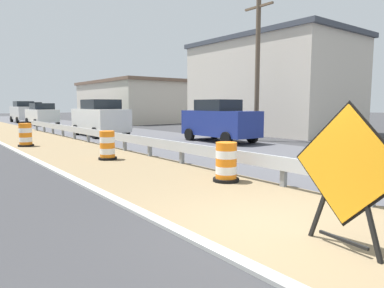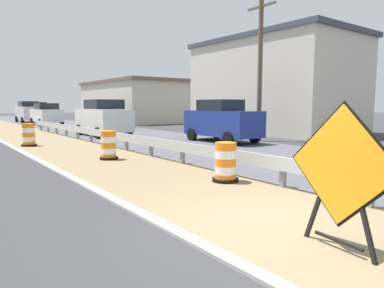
{
  "view_description": "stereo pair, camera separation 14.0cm",
  "coord_description": "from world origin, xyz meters",
  "px_view_note": "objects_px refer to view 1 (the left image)",
  "views": [
    {
      "loc": [
        -4.19,
        -3.19,
        1.9
      ],
      "look_at": [
        1.7,
        4.4,
        0.8
      ],
      "focal_mm": 32.4,
      "sensor_mm": 36.0,
      "label": 1
    },
    {
      "loc": [
        -4.08,
        -3.28,
        1.9
      ],
      "look_at": [
        1.7,
        4.4,
        0.8
      ],
      "focal_mm": 32.4,
      "sensor_mm": 36.0,
      "label": 2
    }
  ],
  "objects_px": {
    "car_trailing_far_lane": "(24,112)",
    "car_mid_far_lane": "(220,121)",
    "traffic_barrel_close": "(107,147)",
    "traffic_barrel_mid": "(26,136)",
    "car_distant_a": "(34,111)",
    "car_lead_far_lane": "(42,114)",
    "traffic_barrel_nearest": "(226,164)",
    "car_trailing_near_lane": "(105,115)",
    "utility_pole_near": "(257,67)",
    "car_lead_near_lane": "(100,118)",
    "warning_sign_diamond": "(346,171)"
  },
  "relations": [
    {
      "from": "car_trailing_far_lane",
      "to": "car_mid_far_lane",
      "type": "bearing_deg",
      "value": -172.82
    },
    {
      "from": "traffic_barrel_close",
      "to": "traffic_barrel_mid",
      "type": "height_order",
      "value": "traffic_barrel_mid"
    },
    {
      "from": "car_distant_a",
      "to": "car_lead_far_lane",
      "type": "bearing_deg",
      "value": -12.75
    },
    {
      "from": "traffic_barrel_nearest",
      "to": "car_mid_far_lane",
      "type": "xyz_separation_m",
      "value": [
        6.12,
        6.96,
        0.63
      ]
    },
    {
      "from": "car_distant_a",
      "to": "traffic_barrel_close",
      "type": "bearing_deg",
      "value": -11.78
    },
    {
      "from": "traffic_barrel_nearest",
      "to": "car_trailing_near_lane",
      "type": "relative_size",
      "value": 0.21
    },
    {
      "from": "car_mid_far_lane",
      "to": "car_trailing_far_lane",
      "type": "bearing_deg",
      "value": -172.26
    },
    {
      "from": "traffic_barrel_close",
      "to": "car_trailing_near_lane",
      "type": "xyz_separation_m",
      "value": [
        7.17,
        16.39,
        0.53
      ]
    },
    {
      "from": "car_trailing_far_lane",
      "to": "car_distant_a",
      "type": "height_order",
      "value": "car_trailing_far_lane"
    },
    {
      "from": "traffic_barrel_nearest",
      "to": "car_trailing_far_lane",
      "type": "relative_size",
      "value": 0.22
    },
    {
      "from": "utility_pole_near",
      "to": "car_trailing_far_lane",
      "type": "bearing_deg",
      "value": 100.71
    },
    {
      "from": "traffic_barrel_nearest",
      "to": "car_mid_far_lane",
      "type": "distance_m",
      "value": 9.29
    },
    {
      "from": "car_trailing_near_lane",
      "to": "car_distant_a",
      "type": "relative_size",
      "value": 0.96
    },
    {
      "from": "car_lead_near_lane",
      "to": "car_trailing_far_lane",
      "type": "xyz_separation_m",
      "value": [
        0.01,
        20.19,
        0.02
      ]
    },
    {
      "from": "traffic_barrel_nearest",
      "to": "traffic_barrel_mid",
      "type": "relative_size",
      "value": 0.93
    },
    {
      "from": "car_distant_a",
      "to": "utility_pole_near",
      "type": "relative_size",
      "value": 0.66
    },
    {
      "from": "car_trailing_far_lane",
      "to": "warning_sign_diamond",
      "type": "bearing_deg",
      "value": 173.46
    },
    {
      "from": "car_lead_near_lane",
      "to": "car_trailing_far_lane",
      "type": "relative_size",
      "value": 1.05
    },
    {
      "from": "traffic_barrel_close",
      "to": "car_lead_near_lane",
      "type": "bearing_deg",
      "value": 68.35
    },
    {
      "from": "traffic_barrel_mid",
      "to": "car_lead_near_lane",
      "type": "distance_m",
      "value": 5.67
    },
    {
      "from": "warning_sign_diamond",
      "to": "traffic_barrel_mid",
      "type": "xyz_separation_m",
      "value": [
        -0.64,
        14.79,
        -0.58
      ]
    },
    {
      "from": "car_lead_far_lane",
      "to": "car_mid_far_lane",
      "type": "xyz_separation_m",
      "value": [
        3.27,
        -20.79,
        0.06
      ]
    },
    {
      "from": "traffic_barrel_mid",
      "to": "car_distant_a",
      "type": "height_order",
      "value": "car_distant_a"
    },
    {
      "from": "traffic_barrel_close",
      "to": "car_lead_far_lane",
      "type": "height_order",
      "value": "car_lead_far_lane"
    },
    {
      "from": "traffic_barrel_mid",
      "to": "car_mid_far_lane",
      "type": "distance_m",
      "value": 9.24
    },
    {
      "from": "warning_sign_diamond",
      "to": "traffic_barrel_mid",
      "type": "bearing_deg",
      "value": -81.31
    },
    {
      "from": "car_trailing_far_lane",
      "to": "utility_pole_near",
      "type": "height_order",
      "value": "utility_pole_near"
    },
    {
      "from": "warning_sign_diamond",
      "to": "traffic_barrel_close",
      "type": "distance_m",
      "value": 8.97
    },
    {
      "from": "car_trailing_near_lane",
      "to": "traffic_barrel_nearest",
      "type": "bearing_deg",
      "value": -18.65
    },
    {
      "from": "car_trailing_near_lane",
      "to": "traffic_barrel_mid",
      "type": "bearing_deg",
      "value": -41.27
    },
    {
      "from": "car_lead_far_lane",
      "to": "car_trailing_far_lane",
      "type": "distance_m",
      "value": 6.24
    },
    {
      "from": "traffic_barrel_nearest",
      "to": "car_lead_far_lane",
      "type": "distance_m",
      "value": 27.91
    },
    {
      "from": "utility_pole_near",
      "to": "traffic_barrel_mid",
      "type": "bearing_deg",
      "value": 154.54
    },
    {
      "from": "traffic_barrel_mid",
      "to": "car_lead_far_lane",
      "type": "relative_size",
      "value": 0.22
    },
    {
      "from": "car_trailing_far_lane",
      "to": "utility_pole_near",
      "type": "distance_m",
      "value": 28.54
    },
    {
      "from": "car_mid_far_lane",
      "to": "car_lead_near_lane",
      "type": "bearing_deg",
      "value": -152.42
    },
    {
      "from": "traffic_barrel_mid",
      "to": "car_lead_far_lane",
      "type": "distance_m",
      "value": 17.62
    },
    {
      "from": "car_trailing_near_lane",
      "to": "car_trailing_far_lane",
      "type": "bearing_deg",
      "value": -166.03
    },
    {
      "from": "car_trailing_near_lane",
      "to": "warning_sign_diamond",
      "type": "bearing_deg",
      "value": -19.56
    },
    {
      "from": "car_trailing_near_lane",
      "to": "car_mid_far_lane",
      "type": "relative_size",
      "value": 1.06
    },
    {
      "from": "warning_sign_diamond",
      "to": "car_lead_near_lane",
      "type": "xyz_separation_m",
      "value": [
        4.18,
        17.7,
        0.04
      ]
    },
    {
      "from": "traffic_barrel_close",
      "to": "car_trailing_far_lane",
      "type": "relative_size",
      "value": 0.22
    },
    {
      "from": "car_mid_far_lane",
      "to": "car_distant_a",
      "type": "xyz_separation_m",
      "value": [
        -0.25,
        36.36,
        0.03
      ]
    },
    {
      "from": "traffic_barrel_nearest",
      "to": "traffic_barrel_mid",
      "type": "height_order",
      "value": "traffic_barrel_mid"
    },
    {
      "from": "car_mid_far_lane",
      "to": "traffic_barrel_close",
      "type": "bearing_deg",
      "value": -74.16
    },
    {
      "from": "car_lead_near_lane",
      "to": "car_lead_far_lane",
      "type": "xyz_separation_m",
      "value": [
        0.25,
        13.95,
        -0.09
      ]
    },
    {
      "from": "traffic_barrel_close",
      "to": "car_lead_far_lane",
      "type": "bearing_deg",
      "value": 80.67
    },
    {
      "from": "traffic_barrel_close",
      "to": "car_mid_far_lane",
      "type": "height_order",
      "value": "car_mid_far_lane"
    },
    {
      "from": "car_lead_far_lane",
      "to": "car_trailing_far_lane",
      "type": "height_order",
      "value": "car_trailing_far_lane"
    },
    {
      "from": "traffic_barrel_nearest",
      "to": "utility_pole_near",
      "type": "distance_m",
      "value": 10.52
    }
  ]
}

